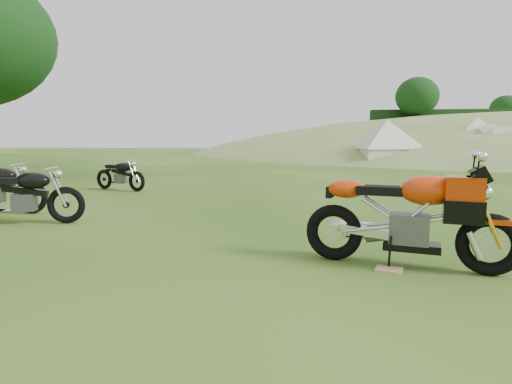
% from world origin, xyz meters
% --- Properties ---
extents(ground, '(120.00, 120.00, 0.00)m').
position_xyz_m(ground, '(0.00, 0.00, 0.00)').
color(ground, '#23440E').
rests_on(ground, ground).
extents(sport_motorcycle, '(2.21, 1.04, 1.28)m').
position_xyz_m(sport_motorcycle, '(1.34, -0.07, 0.64)').
color(sport_motorcycle, '#C03006').
rests_on(sport_motorcycle, ground).
extents(plywood_board, '(0.33, 0.29, 0.02)m').
position_xyz_m(plywood_board, '(1.14, -0.24, 0.01)').
color(plywood_board, tan).
rests_on(plywood_board, ground).
extents(vintage_moto_b, '(1.96, 0.86, 1.01)m').
position_xyz_m(vintage_moto_b, '(-4.40, 1.55, 0.50)').
color(vintage_moto_b, black).
rests_on(vintage_moto_b, ground).
extents(vintage_moto_d, '(1.73, 0.98, 0.90)m').
position_xyz_m(vintage_moto_d, '(-4.91, 6.23, 0.45)').
color(vintage_moto_d, black).
rests_on(vintage_moto_d, ground).
extents(tent_mid, '(3.42, 3.42, 2.53)m').
position_xyz_m(tent_mid, '(4.31, 19.49, 1.26)').
color(tent_mid, beige).
rests_on(tent_mid, ground).
extents(tent_right, '(3.89, 3.89, 2.65)m').
position_xyz_m(tent_right, '(9.71, 21.45, 1.32)').
color(tent_right, silver).
rests_on(tent_right, ground).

